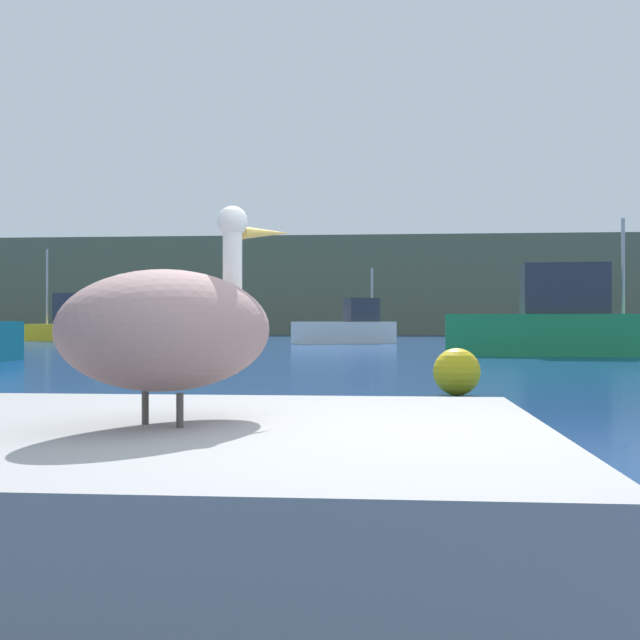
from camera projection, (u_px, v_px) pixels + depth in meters
The scene contains 8 objects.
ground_plane at pixel (461, 618), 3.09m from camera, with size 260.00×260.00×0.00m, color navy.
hillside_backdrop at pixel (389, 287), 69.53m from camera, with size 140.00×10.96×8.21m, color #5B664C.
pier_dock at pixel (172, 511), 3.33m from camera, with size 3.16×2.66×0.73m, color gray.
pelican at pixel (174, 328), 3.34m from camera, with size 1.05×1.39×0.97m.
fishing_boat_green at pixel (557, 323), 26.33m from camera, with size 7.40×2.85×4.56m.
fishing_boat_yellow at pixel (70, 324), 45.41m from camera, with size 5.49×3.01×5.34m.
fishing_boat_white at pixel (348, 328), 40.25m from camera, with size 5.35×3.63×3.91m.
mooring_buoy at pixel (457, 372), 12.30m from camera, with size 0.74×0.74×0.74m, color yellow.
Camera 1 is at (-0.29, -3.13, 1.17)m, focal length 44.24 mm.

